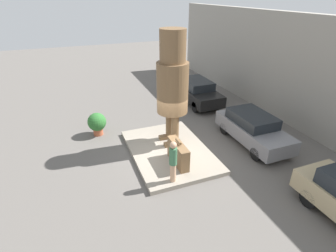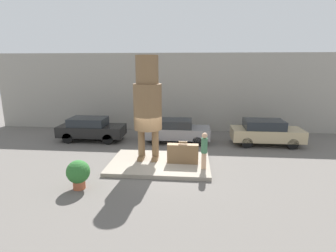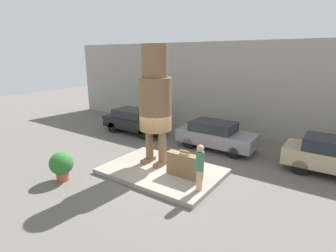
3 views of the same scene
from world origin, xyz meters
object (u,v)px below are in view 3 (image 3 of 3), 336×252
(parked_car_grey, at_px, (216,135))
(planter_pot, at_px, (62,164))
(statue_figure, at_px, (155,97))
(tourist, at_px, (200,166))
(parked_car_black, at_px, (135,120))
(giant_suitcase, at_px, (185,165))

(parked_car_grey, xyz_separation_m, planter_pot, (-3.62, -7.10, -0.10))
(statue_figure, bearing_deg, tourist, -21.25)
(statue_figure, xyz_separation_m, parked_car_black, (-4.54, 3.65, -2.46))
(statue_figure, bearing_deg, parked_car_black, 141.23)
(statue_figure, bearing_deg, giant_suitcase, -14.03)
(tourist, height_order, parked_car_black, tourist)
(tourist, bearing_deg, parked_car_black, 147.24)
(statue_figure, height_order, giant_suitcase, statue_figure)
(tourist, height_order, parked_car_grey, tourist)
(tourist, xyz_separation_m, planter_pot, (-5.24, -2.18, -0.47))
(parked_car_black, distance_m, parked_car_grey, 5.78)
(parked_car_grey, bearing_deg, statue_figure, -107.90)
(giant_suitcase, height_order, tourist, tourist)
(statue_figure, height_order, parked_car_grey, statue_figure)
(giant_suitcase, distance_m, planter_pot, 5.07)
(statue_figure, distance_m, parked_car_grey, 4.73)
(parked_car_black, bearing_deg, giant_suitcase, -32.81)
(tourist, bearing_deg, planter_pot, -157.42)
(tourist, distance_m, parked_car_grey, 5.20)
(giant_suitcase, bearing_deg, planter_pot, -146.05)
(giant_suitcase, xyz_separation_m, parked_car_black, (-6.36, 4.10, 0.15))
(planter_pot, bearing_deg, statue_figure, 54.05)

